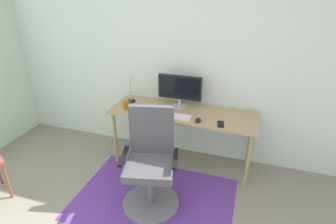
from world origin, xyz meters
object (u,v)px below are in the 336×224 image
keyboard (172,116)px  desk_lamp (130,82)px  office_chair (151,170)px  cell_phone (221,124)px  computer_mouse (198,120)px  desk (183,117)px  monitor (180,89)px  coffee_cup (127,105)px

keyboard → desk_lamp: bearing=158.0°
desk_lamp → office_chair: size_ratio=0.36×
keyboard → office_chair: (-0.03, -0.60, -0.32)m
cell_phone → desk_lamp: size_ratio=0.37×
desk_lamp → office_chair: bearing=-55.4°
computer_mouse → desk_lamp: (-0.93, 0.28, 0.25)m
desk → monitor: size_ratio=3.25×
computer_mouse → office_chair: 0.75m
desk_lamp → monitor: bearing=3.8°
desk → monitor: 0.34m
coffee_cup → cell_phone: bearing=-2.4°
coffee_cup → office_chair: (0.54, -0.63, -0.36)m
coffee_cup → desk_lamp: bearing=102.3°
desk → desk_lamp: bearing=172.1°
keyboard → computer_mouse: size_ratio=4.13×
computer_mouse → cell_phone: size_ratio=0.74×
computer_mouse → office_chair: size_ratio=0.10×
computer_mouse → cell_phone: bearing=1.9°
monitor → desk_lamp: size_ratio=1.41×
cell_phone → monitor: bearing=140.3°
desk → office_chair: 0.80m
desk → cell_phone: cell_phone is taller
monitor → cell_phone: monitor is taller
keyboard → coffee_cup: 0.58m
computer_mouse → cell_phone: computer_mouse is taller
desk → cell_phone: 0.50m
keyboard → coffee_cup: bearing=177.0°
monitor → office_chair: monitor is taller
desk → computer_mouse: bearing=-39.2°
coffee_cup → computer_mouse: bearing=-3.6°
monitor → keyboard: size_ratio=1.23×
monitor → office_chair: size_ratio=0.51×
keyboard → cell_phone: size_ratio=3.07×
cell_phone → desk_lamp: desk_lamp is taller
monitor → cell_phone: bearing=-29.8°
computer_mouse → coffee_cup: bearing=176.4°
office_chair → desk: bearing=68.1°
computer_mouse → monitor: bearing=133.2°
monitor → computer_mouse: (0.30, -0.32, -0.21)m
desk → keyboard: bearing=-117.9°
monitor → coffee_cup: bearing=-155.4°
desk → keyboard: size_ratio=3.99×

